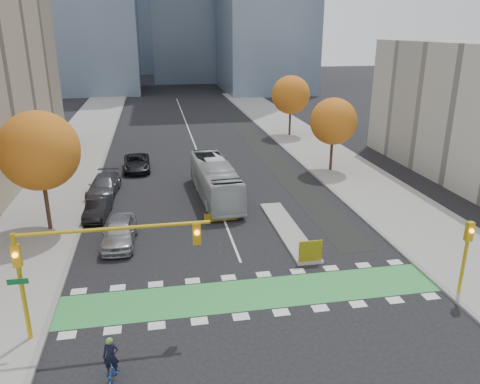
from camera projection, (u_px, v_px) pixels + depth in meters
name	position (u px, v px, depth m)	size (l,w,h in m)	color
ground	(259.00, 310.00, 23.01)	(300.00, 300.00, 0.00)	black
sidewalk_west	(51.00, 193.00, 39.26)	(7.00, 120.00, 0.15)	gray
sidewalk_east	(353.00, 175.00, 43.86)	(7.00, 120.00, 0.15)	gray
curb_west	(94.00, 190.00, 39.85)	(0.30, 120.00, 0.16)	gray
curb_east	(317.00, 177.00, 43.26)	(0.30, 120.00, 0.16)	gray
bike_crossing	(253.00, 294.00, 24.40)	(20.00, 3.00, 0.01)	green
centre_line	(191.00, 136.00, 60.15)	(0.15, 70.00, 0.01)	silver
bike_lane_paint	(266.00, 153.00, 52.14)	(2.50, 50.00, 0.01)	black
median_island	(288.00, 230.00, 32.02)	(1.60, 10.00, 0.16)	gray
hazard_board	(311.00, 251.00, 27.33)	(1.40, 0.12, 1.30)	yellow
tree_west	(39.00, 151.00, 30.25)	(5.20, 5.20, 8.22)	#332114
tree_east_near	(333.00, 121.00, 43.88)	(4.40, 4.40, 7.08)	#332114
tree_east_far	(291.00, 95.00, 58.69)	(4.80, 4.80, 7.65)	#332114
traffic_signal_west	(81.00, 254.00, 19.86)	(8.53, 0.56, 5.20)	#BF9914
traffic_signal_east	(467.00, 247.00, 23.43)	(0.35, 0.43, 4.10)	#BF9914
cyclist	(112.00, 369.00, 17.98)	(0.74, 1.89, 2.14)	#204C96
bus	(215.00, 180.00, 37.79)	(2.55, 10.89, 3.03)	#B6BCBE
parked_car_a	(119.00, 232.00, 29.79)	(2.00, 4.97, 1.69)	#A4A4A9
parked_car_b	(98.00, 208.00, 34.17)	(1.49, 4.26, 1.40)	black
parked_car_c	(104.00, 186.00, 38.78)	(2.22, 5.45, 1.58)	#4D4D52
parked_car_d	(137.00, 163.00, 45.50)	(2.49, 5.40, 1.50)	black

